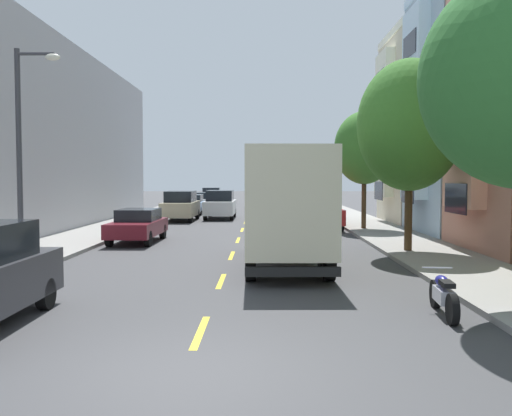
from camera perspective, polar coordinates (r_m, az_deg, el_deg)
ground_plane at (r=38.10m, az=-0.95°, el=-1.11°), size 160.00×160.00×0.00m
sidewalk_left at (r=37.02m, az=-12.10°, el=-1.20°), size 3.20×120.00×0.14m
sidewalk_right at (r=36.58m, az=10.14°, el=-1.23°), size 3.20×120.00×0.14m
lane_centerline_dashes at (r=32.62m, az=-1.24°, el=-1.81°), size 0.14×47.20×0.01m
townhouse_fourth_cream at (r=36.72m, az=21.39°, el=7.20°), size 11.35×6.65×11.52m
street_tree_second at (r=21.21m, az=15.28°, el=8.07°), size 3.77×3.77×6.91m
street_tree_third at (r=30.03m, az=10.91°, el=5.99°), size 3.14×3.14×6.11m
street_lamp at (r=18.10m, az=-22.40°, el=6.35°), size 1.35×0.28×6.42m
delivery_box_truck at (r=17.46m, az=2.96°, el=0.57°), size 2.53×7.72×3.61m
parked_pickup_red at (r=31.46m, az=6.55°, el=-0.51°), size 2.01×5.30×1.73m
parked_wagon_sky at (r=43.26m, az=-6.58°, el=0.43°), size 1.94×4.74×1.50m
parked_wagon_silver at (r=49.70m, az=-5.44°, el=0.77°), size 1.86×4.72×1.50m
parked_sedan_burgundy at (r=24.80m, az=-11.87°, el=-1.69°), size 1.86×4.53×1.43m
parked_suv_champagne at (r=36.68m, az=-7.63°, el=0.24°), size 1.99×4.82×1.93m
parked_pickup_navy at (r=61.37m, az=-4.46°, el=1.23°), size 2.03×5.31×1.73m
moving_white_sedan at (r=38.35m, az=-3.63°, el=0.38°), size 1.95×4.80×1.93m
parked_motorcycle at (r=12.03m, az=18.44°, el=-8.41°), size 0.62×2.05×0.90m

